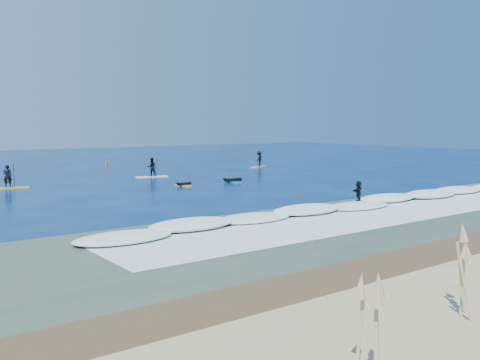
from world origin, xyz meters
TOP-DOWN VIEW (x-y plane):
  - ground at (0.00, 0.00)m, footprint 160.00×160.00m
  - shallow_water at (0.00, -14.00)m, footprint 90.00×13.00m
  - breaking_wave at (0.00, -10.00)m, footprint 40.00×6.00m
  - whitewater at (0.00, -13.00)m, footprint 34.00×5.00m
  - sup_paddler_left at (-14.30, 13.58)m, footprint 3.35×1.49m
  - sup_paddler_center at (-0.45, 14.96)m, footprint 3.30×1.34m
  - sup_paddler_right at (15.96, 18.31)m, footprint 3.23×2.16m
  - prone_paddler_near at (-1.85, 6.45)m, footprint 1.47×1.88m
  - prone_paddler_far at (3.21, 6.33)m, footprint 1.89×2.40m
  - wave_surfer at (1.98, -9.49)m, footprint 2.05×1.16m
  - marker_buoy at (1.47, 30.92)m, footprint 0.31×0.31m

SIDE VIEW (x-z plane):
  - ground at x=0.00m, z-range 0.00..0.00m
  - breaking_wave at x=0.00m, z-range -0.15..0.15m
  - whitewater at x=0.00m, z-range -0.01..0.01m
  - shallow_water at x=0.00m, z-range 0.00..0.01m
  - prone_paddler_near at x=-1.85m, z-range -0.06..0.32m
  - prone_paddler_far at x=3.21m, z-range -0.08..0.42m
  - marker_buoy at x=1.47m, z-range -0.05..0.70m
  - sup_paddler_left at x=-14.30m, z-range -0.43..1.85m
  - wave_surfer at x=1.98m, z-range 0.10..1.53m
  - sup_paddler_center at x=-0.45m, z-range -0.28..1.97m
  - sup_paddler_right at x=15.96m, z-range -0.25..2.01m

